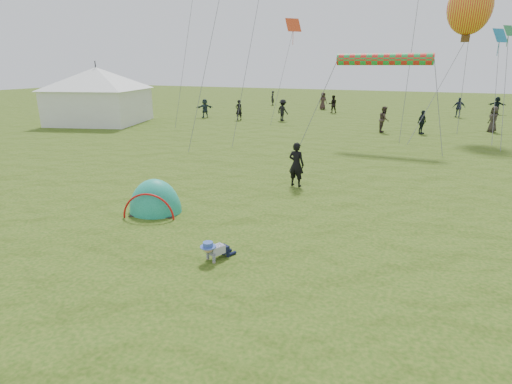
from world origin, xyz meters
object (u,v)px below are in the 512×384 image
at_px(crawling_toddler, 215,249).
at_px(event_marquee, 99,93).
at_px(popup_tent, 156,212).
at_px(standing_adult, 296,164).
at_px(balloon_kite, 470,10).

relative_size(crawling_toddler, event_marquee, 0.10).
relative_size(popup_tent, standing_adult, 1.26).
xyz_separation_m(popup_tent, standing_adult, (3.25, 4.59, 0.86)).
distance_m(standing_adult, balloon_kite, 18.22).
bearing_deg(event_marquee, balloon_kite, -5.51).
relative_size(event_marquee, balloon_kite, 1.84).
distance_m(popup_tent, standing_adult, 5.69).
height_order(standing_adult, balloon_kite, balloon_kite).
relative_size(popup_tent, event_marquee, 0.32).
xyz_separation_m(crawling_toddler, standing_adult, (-0.14, 6.74, 0.60)).
distance_m(crawling_toddler, popup_tent, 4.02).
bearing_deg(balloon_kite, crawling_toddler, -104.47).
relative_size(crawling_toddler, popup_tent, 0.32).
height_order(crawling_toddler, popup_tent, popup_tent).
xyz_separation_m(event_marquee, balloon_kite, (26.18, 5.00, 5.44)).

